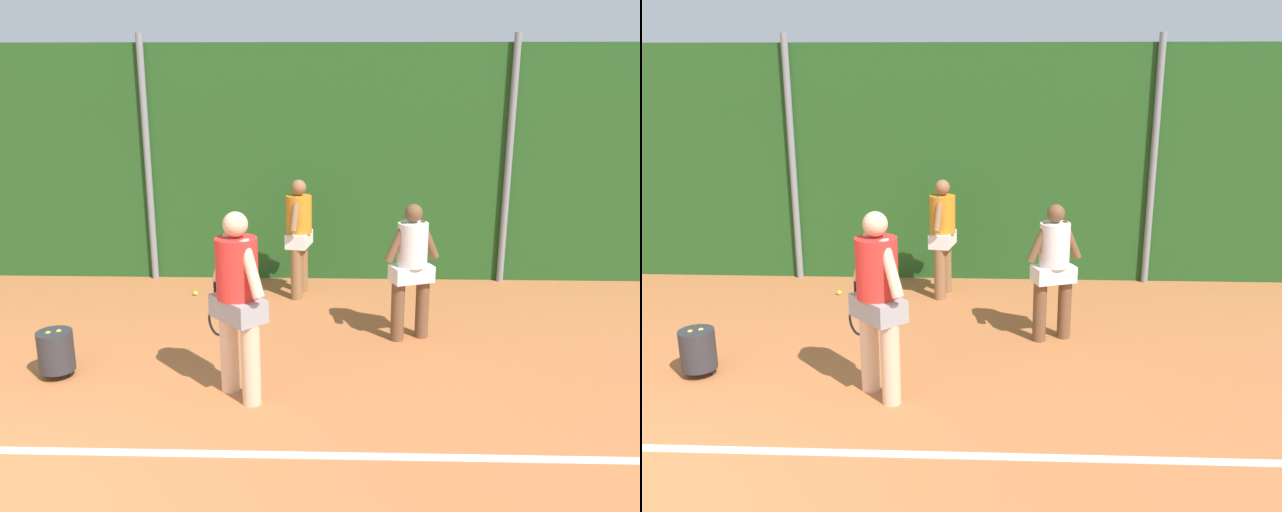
# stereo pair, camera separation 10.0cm
# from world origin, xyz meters

# --- Properties ---
(ground_plane) EXTENTS (27.97, 27.97, 0.00)m
(ground_plane) POSITION_xyz_m (0.00, 1.76, 0.00)
(ground_plane) COLOR #B76638
(hedge_fence_backdrop) EXTENTS (18.18, 0.25, 3.45)m
(hedge_fence_backdrop) POSITION_xyz_m (0.00, 5.98, 1.73)
(hedge_fence_backdrop) COLOR #23511E
(hedge_fence_backdrop) RESTS_ON ground_plane
(fence_post_center) EXTENTS (0.10, 0.10, 3.58)m
(fence_post_center) POSITION_xyz_m (0.00, 5.80, 1.79)
(fence_post_center) COLOR gray
(fence_post_center) RESTS_ON ground_plane
(fence_post_right) EXTENTS (0.10, 0.10, 3.58)m
(fence_post_right) POSITION_xyz_m (5.24, 5.80, 1.79)
(fence_post_right) COLOR gray
(fence_post_right) RESTS_ON ground_plane
(court_baseline_paint) EXTENTS (13.29, 0.10, 0.01)m
(court_baseline_paint) POSITION_xyz_m (0.00, 1.03, 0.00)
(court_baseline_paint) COLOR white
(court_baseline_paint) RESTS_ON ground_plane
(player_foreground_near) EXTENTS (0.66, 0.61, 1.84)m
(player_foreground_near) POSITION_xyz_m (1.87, 2.04, 1.03)
(player_foreground_near) COLOR beige
(player_foreground_near) RESTS_ON ground_plane
(player_midcourt) EXTENTS (0.65, 0.42, 1.62)m
(player_midcourt) POSITION_xyz_m (3.65, 3.54, 0.91)
(player_midcourt) COLOR brown
(player_midcourt) RESTS_ON ground_plane
(player_backcourt_far) EXTENTS (0.37, 0.68, 1.65)m
(player_backcourt_far) POSITION_xyz_m (2.26, 5.06, 0.93)
(player_backcourt_far) COLOR #8C603D
(player_backcourt_far) RESTS_ON ground_plane
(ball_hopper) EXTENTS (0.36, 0.36, 0.51)m
(ball_hopper) POSITION_xyz_m (-0.09, 2.41, 0.29)
(ball_hopper) COLOR #2D2D33
(ball_hopper) RESTS_ON ground_plane
(tennis_ball_4) EXTENTS (0.07, 0.07, 0.07)m
(tennis_ball_4) POSITION_xyz_m (1.70, 4.11, 0.03)
(tennis_ball_4) COLOR #CCDB33
(tennis_ball_4) RESTS_ON ground_plane
(tennis_ball_6) EXTENTS (0.07, 0.07, 0.07)m
(tennis_ball_6) POSITION_xyz_m (0.78, 5.00, 0.03)
(tennis_ball_6) COLOR #CCDB33
(tennis_ball_6) RESTS_ON ground_plane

